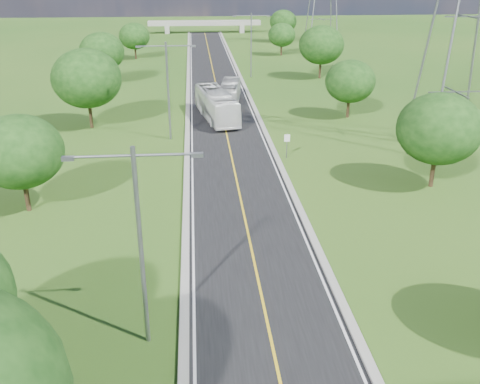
% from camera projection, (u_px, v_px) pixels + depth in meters
% --- Properties ---
extents(ground, '(260.00, 260.00, 0.00)m').
position_uv_depth(ground, '(220.00, 104.00, 70.69)').
color(ground, '#255016').
rests_on(ground, ground).
extents(road, '(8.00, 150.00, 0.06)m').
position_uv_depth(road, '(218.00, 94.00, 76.18)').
color(road, black).
rests_on(road, ground).
extents(curb_left, '(0.50, 150.00, 0.22)m').
position_uv_depth(curb_left, '(188.00, 94.00, 75.81)').
color(curb_left, gray).
rests_on(curb_left, ground).
extents(curb_right, '(0.50, 150.00, 0.22)m').
position_uv_depth(curb_right, '(247.00, 93.00, 76.48)').
color(curb_right, gray).
rests_on(curb_right, ground).
extents(speed_limit_sign, '(0.55, 0.09, 2.40)m').
position_uv_depth(speed_limit_sign, '(287.00, 142.00, 50.30)').
color(speed_limit_sign, slate).
rests_on(speed_limit_sign, ground).
extents(overpass, '(30.00, 3.00, 3.20)m').
position_uv_depth(overpass, '(205.00, 24.00, 143.06)').
color(overpass, gray).
rests_on(overpass, ground).
extents(streetlight_near_left, '(5.90, 0.25, 10.00)m').
position_uv_depth(streetlight_near_left, '(140.00, 233.00, 23.90)').
color(streetlight_near_left, slate).
rests_on(streetlight_near_left, ground).
extents(streetlight_mid_left, '(5.90, 0.25, 10.00)m').
position_uv_depth(streetlight_mid_left, '(168.00, 83.00, 54.14)').
color(streetlight_mid_left, slate).
rests_on(streetlight_mid_left, ground).
extents(streetlight_far_right, '(5.90, 0.25, 10.00)m').
position_uv_depth(streetlight_far_right, '(251.00, 40.00, 85.33)').
color(streetlight_far_right, slate).
rests_on(streetlight_far_right, ground).
extents(power_tower_near, '(9.00, 6.40, 28.00)m').
position_uv_depth(power_tower_near, '(470.00, 0.00, 48.61)').
color(power_tower_near, slate).
rests_on(power_tower_near, ground).
extents(tree_lb, '(6.30, 6.30, 7.33)m').
position_uv_depth(tree_lb, '(19.00, 152.00, 38.28)').
color(tree_lb, black).
rests_on(tree_lb, ground).
extents(tree_lc, '(7.56, 7.56, 8.79)m').
position_uv_depth(tree_lc, '(87.00, 78.00, 58.16)').
color(tree_lc, black).
rests_on(tree_lc, ground).
extents(tree_ld, '(6.72, 6.72, 7.82)m').
position_uv_depth(tree_ld, '(102.00, 52.00, 80.24)').
color(tree_ld, black).
rests_on(tree_ld, ground).
extents(tree_le, '(5.88, 5.88, 6.84)m').
position_uv_depth(tree_le, '(134.00, 36.00, 102.67)').
color(tree_le, black).
rests_on(tree_le, ground).
extents(tree_rb, '(6.72, 6.72, 7.82)m').
position_uv_depth(tree_rb, '(439.00, 129.00, 42.52)').
color(tree_rb, black).
rests_on(tree_rb, ground).
extents(tree_rc, '(5.88, 5.88, 6.84)m').
position_uv_depth(tree_rc, '(350.00, 81.00, 62.85)').
color(tree_rc, black).
rests_on(tree_rc, ground).
extents(tree_rd, '(7.14, 7.14, 8.30)m').
position_uv_depth(tree_rd, '(321.00, 45.00, 84.63)').
color(tree_rd, black).
rests_on(tree_rd, ground).
extents(tree_re, '(5.46, 5.46, 6.35)m').
position_uv_depth(tree_re, '(282.00, 35.00, 106.92)').
color(tree_re, black).
rests_on(tree_re, ground).
extents(tree_rf, '(6.30, 6.30, 7.33)m').
position_uv_depth(tree_rf, '(283.00, 22.00, 125.28)').
color(tree_rf, black).
rests_on(tree_rf, ground).
extents(bus_outbound, '(3.65, 10.24, 2.79)m').
position_uv_depth(bus_outbound, '(230.00, 92.00, 70.57)').
color(bus_outbound, silver).
rests_on(bus_outbound, road).
extents(bus_inbound, '(4.98, 12.64, 3.43)m').
position_uv_depth(bus_inbound, '(216.00, 105.00, 63.01)').
color(bus_inbound, white).
rests_on(bus_inbound, road).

